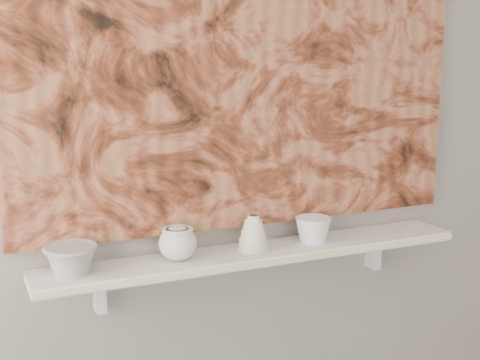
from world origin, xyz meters
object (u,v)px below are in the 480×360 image
bowl_grey (71,259)px  cup_cream (178,243)px  painting (247,53)px  shelf (257,254)px  bowl_white (313,229)px  bell_vessel (253,233)px

bowl_grey → cup_cream: cup_cream is taller
cup_cream → painting: bearing=17.1°
bowl_grey → painting: bearing=7.9°
shelf → bowl_white: (0.20, 0.00, 0.06)m
cup_cream → shelf: bearing=0.0°
shelf → bowl_grey: 0.58m
painting → bowl_white: painting is taller
shelf → bowl_grey: bowl_grey is taller
cup_cream → bowl_white: bearing=0.0°
shelf → cup_cream: (-0.26, 0.00, 0.07)m
painting → cup_cream: painting is taller
bowl_grey → bowl_white: 0.78m
painting → bell_vessel: bearing=-98.5°
shelf → bell_vessel: 0.07m
bowl_white → painting: bearing=158.4°
cup_cream → bowl_white: (0.47, 0.00, -0.01)m
bell_vessel → bowl_white: 0.22m
painting → bowl_grey: bearing=-172.1°
bowl_white → cup_cream: bearing=180.0°
painting → bowl_white: (0.20, -0.08, -0.57)m
cup_cream → bowl_grey: bearing=180.0°
cup_cream → bowl_white: size_ratio=0.98×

